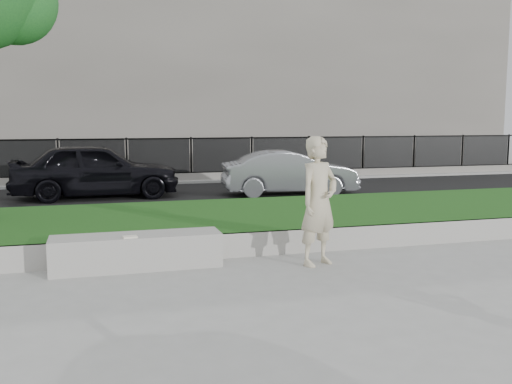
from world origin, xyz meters
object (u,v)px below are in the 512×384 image
object	(u,v)px
man	(319,201)
car_dark	(96,170)
car_silver	(289,173)
stone_bench	(137,251)
book	(130,237)

from	to	relation	value
man	car_dark	xyz separation A→B (m)	(-3.22, 8.51, -0.17)
car_silver	stone_bench	bearing A→B (deg)	151.15
man	book	distance (m)	2.87
car_dark	car_silver	world-z (taller)	car_dark
stone_bench	car_silver	bearing A→B (deg)	55.24
man	car_silver	world-z (taller)	man
man	book	xyz separation A→B (m)	(-2.81, 0.34, -0.46)
book	car_silver	world-z (taller)	car_silver
man	book	world-z (taller)	man
man	car_silver	xyz separation A→B (m)	(2.20, 7.62, -0.31)
car_silver	book	bearing A→B (deg)	151.34
book	car_dark	size ratio (longest dim) A/B	0.04
man	car_dark	distance (m)	9.10
book	car_dark	bearing A→B (deg)	87.17
car_dark	car_silver	size ratio (longest dim) A/B	1.17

